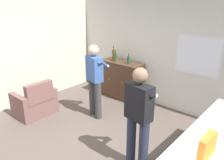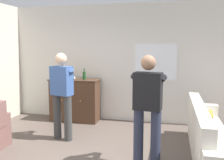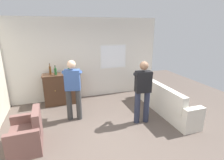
{
  "view_description": "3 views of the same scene",
  "coord_description": "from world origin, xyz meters",
  "px_view_note": "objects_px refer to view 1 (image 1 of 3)",
  "views": [
    {
      "loc": [
        2.61,
        -2.07,
        2.55
      ],
      "look_at": [
        0.23,
        0.61,
        1.25
      ],
      "focal_mm": 35.0,
      "sensor_mm": 36.0,
      "label": 1
    },
    {
      "loc": [
        1.33,
        -3.24,
        1.8
      ],
      "look_at": [
        0.36,
        0.75,
        1.25
      ],
      "focal_mm": 40.0,
      "sensor_mm": 36.0,
      "label": 2
    },
    {
      "loc": [
        -1.11,
        -3.42,
        2.51
      ],
      "look_at": [
        0.28,
        0.72,
        1.16
      ],
      "focal_mm": 28.0,
      "sensor_mm": 36.0,
      "label": 3
    }
  ],
  "objects_px": {
    "bottle_liquor_amber": "(115,57)",
    "bottle_spirits_clear": "(129,60)",
    "bottle_wine_green": "(113,54)",
    "person_standing_right": "(139,115)",
    "armchair": "(36,103)",
    "person_standing_left": "(95,78)",
    "sideboard_cabinet": "(121,80)"
  },
  "relations": [
    {
      "from": "armchair",
      "to": "person_standing_right",
      "type": "bearing_deg",
      "value": 3.43
    },
    {
      "from": "armchair",
      "to": "sideboard_cabinet",
      "type": "distance_m",
      "value": 2.29
    },
    {
      "from": "armchair",
      "to": "sideboard_cabinet",
      "type": "relative_size",
      "value": 0.75
    },
    {
      "from": "bottle_wine_green",
      "to": "bottle_liquor_amber",
      "type": "xyz_separation_m",
      "value": [
        0.16,
        -0.1,
        -0.03
      ]
    },
    {
      "from": "sideboard_cabinet",
      "to": "bottle_liquor_amber",
      "type": "bearing_deg",
      "value": -161.45
    },
    {
      "from": "bottle_wine_green",
      "to": "person_standing_right",
      "type": "relative_size",
      "value": 0.22
    },
    {
      "from": "person_standing_right",
      "to": "person_standing_left",
      "type": "bearing_deg",
      "value": 156.7
    },
    {
      "from": "sideboard_cabinet",
      "to": "person_standing_left",
      "type": "bearing_deg",
      "value": -78.75
    },
    {
      "from": "bottle_spirits_clear",
      "to": "person_standing_left",
      "type": "xyz_separation_m",
      "value": [
        -0.02,
        -1.19,
        -0.18
      ]
    },
    {
      "from": "sideboard_cabinet",
      "to": "person_standing_right",
      "type": "xyz_separation_m",
      "value": [
        1.94,
        -1.94,
        0.42
      ]
    },
    {
      "from": "sideboard_cabinet",
      "to": "bottle_wine_green",
      "type": "height_order",
      "value": "bottle_wine_green"
    },
    {
      "from": "bottle_wine_green",
      "to": "person_standing_right",
      "type": "bearing_deg",
      "value": -41.34
    },
    {
      "from": "sideboard_cabinet",
      "to": "bottle_spirits_clear",
      "type": "xyz_separation_m",
      "value": [
        0.26,
        -0.02,
        0.61
      ]
    },
    {
      "from": "armchair",
      "to": "person_standing_left",
      "type": "bearing_deg",
      "value": 39.29
    },
    {
      "from": "person_standing_right",
      "to": "armchair",
      "type": "bearing_deg",
      "value": -176.57
    },
    {
      "from": "bottle_wine_green",
      "to": "sideboard_cabinet",
      "type": "bearing_deg",
      "value": -8.58
    },
    {
      "from": "person_standing_left",
      "to": "person_standing_right",
      "type": "xyz_separation_m",
      "value": [
        1.7,
        -0.73,
        0.0
      ]
    },
    {
      "from": "armchair",
      "to": "bottle_spirits_clear",
      "type": "relative_size",
      "value": 3.4
    },
    {
      "from": "armchair",
      "to": "person_standing_right",
      "type": "distance_m",
      "value": 2.88
    },
    {
      "from": "armchair",
      "to": "person_standing_left",
      "type": "distance_m",
      "value": 1.56
    },
    {
      "from": "bottle_wine_green",
      "to": "person_standing_right",
      "type": "xyz_separation_m",
      "value": [
        2.26,
        -1.99,
        -0.23
      ]
    },
    {
      "from": "bottle_liquor_amber",
      "to": "bottle_spirits_clear",
      "type": "xyz_separation_m",
      "value": [
        0.42,
        0.04,
        -0.02
      ]
    },
    {
      "from": "sideboard_cabinet",
      "to": "bottle_spirits_clear",
      "type": "height_order",
      "value": "bottle_spirits_clear"
    },
    {
      "from": "sideboard_cabinet",
      "to": "bottle_spirits_clear",
      "type": "distance_m",
      "value": 0.66
    },
    {
      "from": "armchair",
      "to": "person_standing_right",
      "type": "height_order",
      "value": "person_standing_right"
    },
    {
      "from": "armchair",
      "to": "bottle_liquor_amber",
      "type": "xyz_separation_m",
      "value": [
        0.7,
        2.05,
        0.85
      ]
    },
    {
      "from": "person_standing_left",
      "to": "person_standing_right",
      "type": "height_order",
      "value": "same"
    },
    {
      "from": "sideboard_cabinet",
      "to": "bottle_spirits_clear",
      "type": "bearing_deg",
      "value": -4.28
    },
    {
      "from": "bottle_wine_green",
      "to": "person_standing_left",
      "type": "distance_m",
      "value": 1.4
    },
    {
      "from": "person_standing_left",
      "to": "armchair",
      "type": "bearing_deg",
      "value": -140.71
    },
    {
      "from": "bottle_liquor_amber",
      "to": "sideboard_cabinet",
      "type": "bearing_deg",
      "value": 18.55
    },
    {
      "from": "bottle_wine_green",
      "to": "person_standing_left",
      "type": "xyz_separation_m",
      "value": [
        0.56,
        -1.26,
        -0.23
      ]
    }
  ]
}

